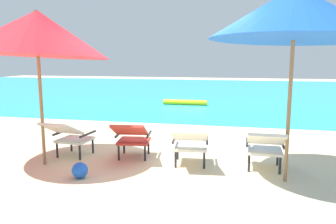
% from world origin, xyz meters
% --- Properties ---
extents(ground_plane, '(40.00, 40.00, 0.00)m').
position_xyz_m(ground_plane, '(0.00, 4.00, 0.00)').
color(ground_plane, beige).
extents(ocean_band, '(40.00, 18.00, 0.01)m').
position_xyz_m(ocean_band, '(0.00, 12.02, 0.00)').
color(ocean_band, '#28B2B7').
rests_on(ocean_band, ground_plane).
extents(swim_buoy, '(1.60, 0.18, 0.18)m').
position_xyz_m(swim_buoy, '(-0.73, 6.62, 0.10)').
color(swim_buoy, yellow).
rests_on(swim_buoy, ocean_band).
extents(lounge_chair_far_left, '(0.61, 0.92, 0.68)m').
position_xyz_m(lounge_chair_far_left, '(-1.57, -0.23, 0.40)').
color(lounge_chair_far_left, silver).
rests_on(lounge_chair_far_left, ground_plane).
extents(lounge_chair_near_left, '(0.65, 0.94, 0.68)m').
position_xyz_m(lounge_chair_near_left, '(-0.50, -0.09, 0.40)').
color(lounge_chair_near_left, red).
rests_on(lounge_chair_near_left, ground_plane).
extents(lounge_chair_near_right, '(0.63, 0.93, 0.68)m').
position_xyz_m(lounge_chair_near_right, '(0.49, -0.26, 0.40)').
color(lounge_chair_near_right, silver).
rests_on(lounge_chair_near_right, ground_plane).
extents(lounge_chair_far_right, '(0.56, 0.89, 0.68)m').
position_xyz_m(lounge_chair_far_right, '(1.60, -0.24, 0.40)').
color(lounge_chair_far_right, silver).
rests_on(lounge_chair_far_right, ground_plane).
extents(beach_umbrella_left, '(3.04, 3.05, 2.45)m').
position_xyz_m(beach_umbrella_left, '(-1.79, -0.62, 2.04)').
color(beach_umbrella_left, olive).
rests_on(beach_umbrella_left, ground_plane).
extents(beach_umbrella_right, '(3.02, 3.02, 2.62)m').
position_xyz_m(beach_umbrella_right, '(1.86, -0.56, 2.24)').
color(beach_umbrella_right, olive).
rests_on(beach_umbrella_right, ground_plane).
extents(beach_ball, '(0.23, 0.23, 0.23)m').
position_xyz_m(beach_ball, '(-0.96, -1.05, 0.11)').
color(beach_ball, blue).
rests_on(beach_ball, ground_plane).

